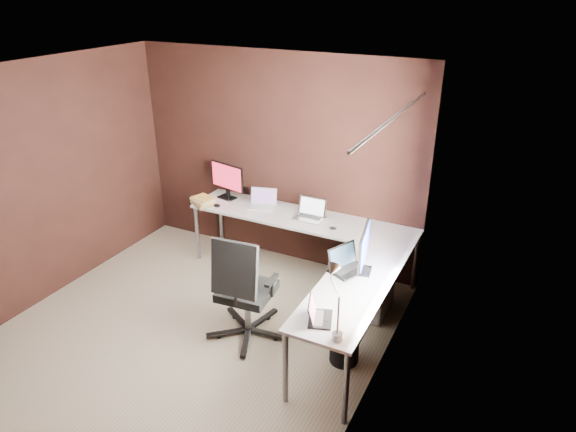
% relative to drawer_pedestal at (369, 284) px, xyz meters
% --- Properties ---
extents(room, '(3.60, 3.60, 2.50)m').
position_rel_drawer_pedestal_xyz_m(room, '(-1.09, -1.08, 0.98)').
color(room, '#B6A78E').
rests_on(room, ground).
extents(desk, '(2.65, 2.25, 0.73)m').
position_rel_drawer_pedestal_xyz_m(desk, '(-0.59, -0.11, 0.38)').
color(desk, silver).
rests_on(desk, ground).
extents(drawer_pedestal, '(0.42, 0.50, 0.60)m').
position_rel_drawer_pedestal_xyz_m(drawer_pedestal, '(0.00, 0.00, 0.00)').
color(drawer_pedestal, silver).
rests_on(drawer_pedestal, ground).
extents(monitor_left, '(0.50, 0.18, 0.44)m').
position_rel_drawer_pedestal_xyz_m(monitor_left, '(-2.00, 0.46, 0.68)').
color(monitor_left, black).
rests_on(monitor_left, desk).
extents(monitor_right, '(0.16, 0.52, 0.43)m').
position_rel_drawer_pedestal_xyz_m(monitor_right, '(0.06, -0.47, 0.67)').
color(monitor_right, black).
rests_on(monitor_right, desk).
extents(laptop_white, '(0.36, 0.30, 0.21)m').
position_rel_drawer_pedestal_xyz_m(laptop_white, '(-1.49, 0.42, 0.48)').
color(laptop_white, silver).
rests_on(laptop_white, desk).
extents(laptop_silver, '(0.33, 0.24, 0.22)m').
position_rel_drawer_pedestal_xyz_m(laptop_silver, '(-0.86, 0.38, 0.48)').
color(laptop_silver, silver).
rests_on(laptop_silver, desk).
extents(laptop_black_big, '(0.36, 0.41, 0.23)m').
position_rel_drawer_pedestal_xyz_m(laptop_black_big, '(-0.09, -0.51, 0.48)').
color(laptop_black_big, black).
rests_on(laptop_black_big, desk).
extents(laptop_black_small, '(0.26, 0.31, 0.18)m').
position_rel_drawer_pedestal_xyz_m(laptop_black_small, '(-0.02, -1.34, 0.47)').
color(laptop_black_small, black).
rests_on(laptop_black_small, desk).
extents(book_stack, '(0.36, 0.34, 0.09)m').
position_rel_drawer_pedestal_xyz_m(book_stack, '(-2.16, 0.15, 0.47)').
color(book_stack, '#947D4F').
rests_on(book_stack, desk).
extents(mouse_left, '(0.10, 0.07, 0.04)m').
position_rel_drawer_pedestal_xyz_m(mouse_left, '(-1.97, 0.16, 0.45)').
color(mouse_left, black).
rests_on(mouse_left, desk).
extents(mouse_corner, '(0.09, 0.08, 0.03)m').
position_rel_drawer_pedestal_xyz_m(mouse_corner, '(-0.51, 0.22, 0.45)').
color(mouse_corner, black).
rests_on(mouse_corner, desk).
extents(desk_lamp, '(0.19, 0.22, 0.59)m').
position_rel_drawer_pedestal_xyz_m(desk_lamp, '(0.15, -1.44, 0.80)').
color(desk_lamp, slate).
rests_on(desk_lamp, desk).
extents(office_chair, '(0.63, 0.63, 1.12)m').
position_rel_drawer_pedestal_xyz_m(office_chair, '(-0.92, -0.96, 0.03)').
color(office_chair, black).
rests_on(office_chair, ground).
extents(wastebasket, '(0.32, 0.32, 0.31)m').
position_rel_drawer_pedestal_xyz_m(wastebasket, '(0.07, -0.88, -0.15)').
color(wastebasket, black).
rests_on(wastebasket, ground).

